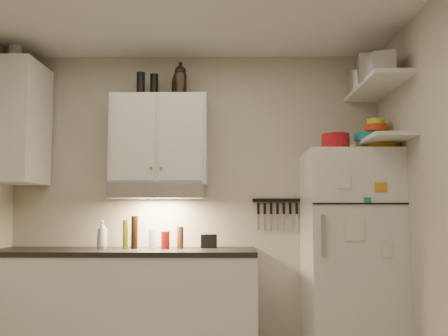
{
  "coord_description": "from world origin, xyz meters",
  "views": [
    {
      "loc": [
        0.3,
        -2.84,
        1.22
      ],
      "look_at": [
        0.25,
        0.9,
        1.55
      ],
      "focal_mm": 40.0,
      "sensor_mm": 36.0,
      "label": 1
    }
  ],
  "objects": [
    {
      "name": "back_wall",
      "position": [
        0.0,
        1.51,
        1.3
      ],
      "size": [
        3.2,
        0.02,
        2.6
      ],
      "primitive_type": "cube",
      "color": "#BFB5A3",
      "rests_on": "ground"
    },
    {
      "name": "base_cabinet",
      "position": [
        -0.55,
        1.2,
        0.44
      ],
      "size": [
        2.1,
        0.6,
        0.88
      ],
      "primitive_type": "cube",
      "color": "white",
      "rests_on": "floor"
    },
    {
      "name": "countertop",
      "position": [
        -0.55,
        1.2,
        0.9
      ],
      "size": [
        2.1,
        0.62,
        0.04
      ],
      "primitive_type": "cube",
      "color": "black",
      "rests_on": "base_cabinet"
    },
    {
      "name": "upper_cabinet",
      "position": [
        -0.3,
        1.33,
        1.83
      ],
      "size": [
        0.8,
        0.33,
        0.75
      ],
      "primitive_type": "cube",
      "color": "white",
      "rests_on": "back_wall"
    },
    {
      "name": "side_cabinet",
      "position": [
        -1.44,
        1.2,
        1.95
      ],
      "size": [
        0.33,
        0.55,
        1.0
      ],
      "primitive_type": "cube",
      "color": "white",
      "rests_on": "left_wall"
    },
    {
      "name": "range_hood",
      "position": [
        -0.3,
        1.27,
        1.39
      ],
      "size": [
        0.76,
        0.46,
        0.12
      ],
      "primitive_type": "cube",
      "color": "silver",
      "rests_on": "back_wall"
    },
    {
      "name": "fridge",
      "position": [
        1.25,
        1.16,
        0.85
      ],
      "size": [
        0.7,
        0.68,
        1.7
      ],
      "primitive_type": "cube",
      "color": "white",
      "rests_on": "floor"
    },
    {
      "name": "shelf_hi",
      "position": [
        1.45,
        1.02,
        2.2
      ],
      "size": [
        0.3,
        0.95,
        0.03
      ],
      "primitive_type": "cube",
      "color": "white",
      "rests_on": "right_wall"
    },
    {
      "name": "shelf_lo",
      "position": [
        1.45,
        1.02,
        1.76
      ],
      "size": [
        0.3,
        0.95,
        0.03
      ],
      "primitive_type": "cube",
      "color": "white",
      "rests_on": "right_wall"
    },
    {
      "name": "knife_strip",
      "position": [
        0.7,
        1.49,
        1.32
      ],
      "size": [
        0.42,
        0.02,
        0.03
      ],
      "primitive_type": "cube",
      "color": "black",
      "rests_on": "back_wall"
    },
    {
      "name": "dutch_oven",
      "position": [
        1.12,
        1.02,
        1.76
      ],
      "size": [
        0.28,
        0.28,
        0.13
      ],
      "primitive_type": "cylinder",
      "rotation": [
        0.0,
        0.0,
        0.33
      ],
      "color": "#A61319",
      "rests_on": "fridge"
    },
    {
      "name": "book_stack",
      "position": [
        1.47,
        1.0,
        1.74
      ],
      "size": [
        0.24,
        0.26,
        0.07
      ],
      "primitive_type": "cube",
      "rotation": [
        0.0,
        0.0,
        0.36
      ],
      "color": "orange",
      "rests_on": "fridge"
    },
    {
      "name": "spice_jar",
      "position": [
        1.32,
        1.08,
        1.74
      ],
      "size": [
        0.05,
        0.05,
        0.09
      ],
      "primitive_type": "cylinder",
      "rotation": [
        0.0,
        0.0,
        0.02
      ],
      "color": "silver",
      "rests_on": "fridge"
    },
    {
      "name": "stock_pot",
      "position": [
        1.44,
        1.36,
        2.31
      ],
      "size": [
        0.32,
        0.32,
        0.2
      ],
      "primitive_type": "cylinder",
      "rotation": [
        0.0,
        0.0,
        -0.16
      ],
      "color": "silver",
      "rests_on": "shelf_hi"
    },
    {
      "name": "tin_a",
      "position": [
        1.38,
        0.9,
        2.31
      ],
      "size": [
        0.22,
        0.21,
        0.2
      ],
      "primitive_type": "cube",
      "rotation": [
        0.0,
        0.0,
        -0.15
      ],
      "color": "#AAAAAD",
      "rests_on": "shelf_hi"
    },
    {
      "name": "tin_b",
      "position": [
        1.42,
        0.74,
        2.3
      ],
      "size": [
        0.2,
        0.2,
        0.16
      ],
      "primitive_type": "cube",
      "rotation": [
        0.0,
        0.0,
        -0.26
      ],
      "color": "#AAAAAD",
      "rests_on": "shelf_hi"
    },
    {
      "name": "bowl_teal",
      "position": [
        1.46,
        1.22,
        1.82
      ],
      "size": [
        0.23,
        0.23,
        0.09
      ],
      "primitive_type": "cylinder",
      "color": "#167779",
      "rests_on": "shelf_lo"
    },
    {
      "name": "bowl_orange",
      "position": [
        1.47,
        1.15,
        1.89
      ],
      "size": [
        0.18,
        0.18,
        0.05
      ],
      "primitive_type": "cylinder",
      "color": "#F53A17",
      "rests_on": "bowl_teal"
    },
    {
      "name": "bowl_yellow",
      "position": [
        1.47,
        1.15,
        1.94
      ],
      "size": [
        0.14,
        0.14,
        0.05
      ],
      "primitive_type": "cylinder",
      "color": "yellow",
      "rests_on": "bowl_orange"
    },
    {
      "name": "plates",
      "position": [
        1.38,
        1.03,
        1.8
      ],
      "size": [
        0.25,
        0.25,
        0.06
      ],
      "primitive_type": "cylinder",
      "rotation": [
        0.0,
        0.0,
        0.16
      ],
      "color": "#167779",
      "rests_on": "shelf_lo"
    },
    {
      "name": "growler_a",
      "position": [
        -0.17,
        1.41,
        2.31
      ],
      "size": [
        0.1,
        0.1,
        0.22
      ],
      "primitive_type": null,
      "rotation": [
        0.0,
        0.0,
        0.06
      ],
      "color": "black",
      "rests_on": "upper_cabinet"
    },
    {
      "name": "growler_b",
      "position": [
        -0.12,
        1.27,
        2.33
      ],
      "size": [
        0.14,
        0.14,
        0.26
      ],
      "primitive_type": null,
      "rotation": [
        0.0,
        0.0,
        -0.35
      ],
      "color": "black",
      "rests_on": "upper_cabinet"
    },
    {
      "name": "thermos_a",
      "position": [
        -0.36,
        1.35,
        2.3
      ],
      "size": [
        0.08,
        0.08,
        0.2
      ],
      "primitive_type": "cylinder",
      "rotation": [
        0.0,
        0.0,
        -0.17
      ],
      "color": "black",
      "rests_on": "upper_cabinet"
    },
    {
      "name": "thermos_b",
      "position": [
        -0.46,
        1.3,
        2.3
      ],
      "size": [
        0.09,
        0.09,
        0.2
      ],
      "primitive_type": "cylinder",
      "rotation": [
        0.0,
        0.0,
        -0.25
      ],
      "color": "black",
      "rests_on": "upper_cabinet"
    },
    {
      "name": "side_jar",
      "position": [
        -1.5,
        1.18,
        2.52
      ],
      "size": [
        0.14,
        0.14,
        0.15
      ],
      "primitive_type": "cylinder",
      "rotation": [
        0.0,
        0.0,
        -0.28
      ],
      "color": "silver",
      "rests_on": "side_cabinet"
    },
    {
      "name": "soap_bottle",
      "position": [
        -0.76,
        1.29,
        1.05
      ],
      "size": [
        0.1,
        0.1,
        0.26
      ],
      "primitive_type": "imported",
      "rotation": [
        0.0,
        0.0,
        -0.06
      ],
      "color": "white",
      "rests_on": "countertop"
    },
    {
      "name": "pepper_mill",
      "position": [
        -0.12,
        1.3,
        1.01
      ],
      "size": [
        0.06,
        0.06,
        0.18
      ],
      "primitive_type": "cylinder",
      "rotation": [
        0.0,
        0.0,
        0.08
      ],
      "color": "brown",
      "rests_on": "countertop"
    },
    {
      "name": "oil_bottle",
      "position": [
        -0.57,
        1.28,
        1.04
      ],
      "size": [
        0.05,
        0.05,
        0.23
      ],
      "primitive_type": "cylinder",
      "rotation": [
        0.0,
        0.0,
        0.19
      ],
      "color": "olive",
      "rests_on": "countertop"
    },
    {
      "name": "vinegar_bottle",
      "position": [
        -0.49,
        1.26,
        1.05
      ],
      "size": [
        0.06,
        0.06,
        0.27
      ],
      "primitive_type": "cylinder",
      "rotation": [
        0.0,
        0.0,
        0.12
      ],
      "color": "black",
      "rests_on": "countertop"
    },
    {
      "name": "clear_bottle",
      "position": [
        -0.35,
        1.3,
        1.0
      ],
      "size": [
        0.06,
        0.06,
        0.16
      ],
      "primitive_type": "cylinder",
      "rotation": [
        0.0,
        0.0,
        -0.2
      ],
      "color": "silver",
      "rests_on": "countertop"
    },
    {
      "name": "red_jar",
      "position": [
        -0.23,
        1.24,
        0.99
      ],
      "size": [
        0.09,
        0.09,
        0.14
      ],
      "primitive_type": "cylinder",
      "rotation": [
        0.0,
        0.0,
        -0.43
      ],
      "color": "#A61319",
      "rests_on": "countertop"
    },
    {
      "name": "caddy",
      "position": [
        0.12,
        1.36,
        0.98
      ],
      "size": [
        0.13,
        0.1,
        0.11
      ],
      "primitive_type": "cube",
      "rotation": [
        0.0,
        0.0,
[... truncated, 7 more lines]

